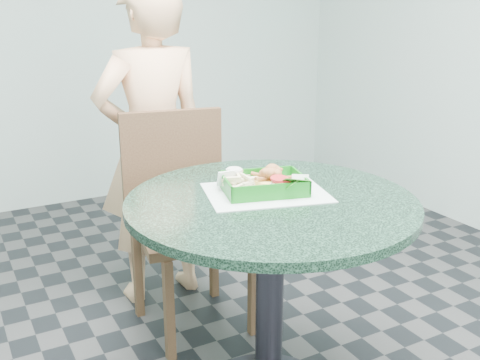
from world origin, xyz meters
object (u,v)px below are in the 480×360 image
crab_sandwich (268,180)px  sauce_ramekin (230,181)px  cafe_table (270,253)px  food_basket (264,193)px  dining_chair (183,206)px  diner_person (153,148)px

crab_sandwich → sauce_ramekin: 0.13m
cafe_table → crab_sandwich: crab_sandwich is taller
food_basket → sauce_ramekin: sauce_ramekin is taller
dining_chair → sauce_ramekin: size_ratio=16.83×
cafe_table → food_basket: size_ratio=3.57×
dining_chair → cafe_table: bearing=-78.0°
sauce_ramekin → food_basket: bearing=-45.9°
cafe_table → dining_chair: size_ratio=1.01×
diner_person → food_basket: size_ratio=5.59×
dining_chair → diner_person: 0.34m
food_basket → diner_person: bearing=94.3°
crab_sandwich → sauce_ramekin: crab_sandwich is taller
diner_person → sauce_ramekin: bearing=86.5°
diner_person → crab_sandwich: (0.10, -0.85, 0.07)m
cafe_table → diner_person: (-0.06, 0.94, 0.15)m
dining_chair → diner_person: (-0.03, 0.27, 0.20)m
diner_person → crab_sandwich: bearing=94.3°
crab_sandwich → dining_chair: bearing=96.8°
cafe_table → dining_chair: bearing=92.2°
crab_sandwich → sauce_ramekin: bearing=153.3°
diner_person → food_basket: 0.88m
cafe_table → sauce_ramekin: (-0.07, 0.15, 0.22)m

